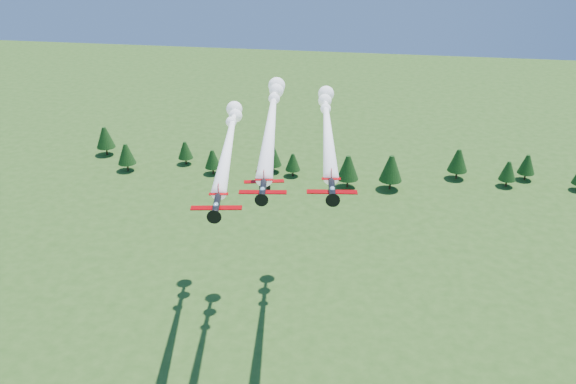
# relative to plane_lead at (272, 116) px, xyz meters

# --- Properties ---
(plane_lead) EXTENTS (13.23, 60.09, 3.70)m
(plane_lead) POSITION_rel_plane_lead_xyz_m (0.00, 0.00, 0.00)
(plane_lead) COLOR black
(plane_lead) RESTS_ON ground
(plane_left) EXTENTS (14.88, 56.57, 3.70)m
(plane_left) POSITION_rel_plane_lead_xyz_m (-9.77, 5.30, -6.86)
(plane_left) COLOR black
(plane_left) RESTS_ON ground
(plane_right) EXTENTS (12.70, 58.69, 3.70)m
(plane_right) POSITION_rel_plane_lead_xyz_m (9.62, 10.14, -4.41)
(plane_right) COLOR black
(plane_right) RESTS_ON ground
(plane_slot) EXTENTS (6.83, 7.53, 2.39)m
(plane_slot) POSITION_rel_plane_lead_xyz_m (1.85, -17.64, -5.35)
(plane_slot) COLOR black
(plane_slot) RESTS_ON ground
(treeline) EXTENTS (170.51, 21.92, 11.68)m
(treeline) POSITION_rel_plane_lead_xyz_m (2.47, 85.11, -42.97)
(treeline) COLOR #382314
(treeline) RESTS_ON ground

